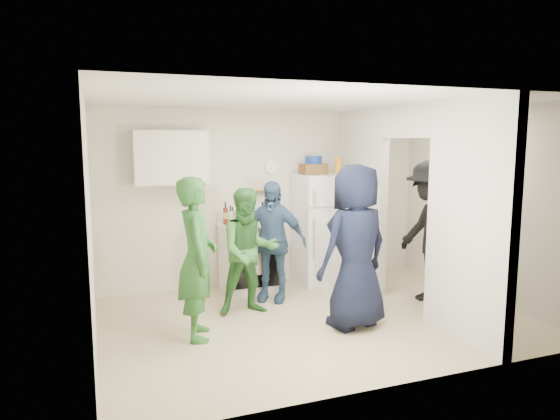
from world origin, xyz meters
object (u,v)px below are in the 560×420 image
object	(u,v)px
fridge	(321,229)
person_nook	(431,232)
person_green_left	(197,258)
stove	(250,257)
yellow_cup_stack_top	(338,166)
blue_bowl	(313,160)
wicker_basket	(313,169)
person_green_center	(249,251)
person_denim	(271,241)
person_navy	(356,247)

from	to	relation	value
fridge	person_nook	world-z (taller)	person_nook
fridge	person_green_left	bearing A→B (deg)	-145.94
stove	yellow_cup_stack_top	xyz separation A→B (m)	(1.28, -0.13, 1.25)
blue_bowl	wicker_basket	bearing A→B (deg)	0.00
person_green_center	fridge	bearing A→B (deg)	35.43
stove	wicker_basket	size ratio (longest dim) A/B	2.65
person_denim	fridge	bearing A→B (deg)	62.82
yellow_cup_stack_top	stove	bearing A→B (deg)	174.22
yellow_cup_stack_top	person_denim	xyz separation A→B (m)	(-1.14, -0.38, -0.94)
person_denim	person_navy	size ratio (longest dim) A/B	0.86
person_denim	person_navy	world-z (taller)	person_navy
person_green_left	person_green_center	distance (m)	0.90
stove	wicker_basket	xyz separation A→B (m)	(0.96, 0.02, 1.20)
blue_bowl	person_green_center	world-z (taller)	blue_bowl
yellow_cup_stack_top	person_denim	distance (m)	1.53
stove	fridge	bearing A→B (deg)	-1.61
blue_bowl	person_green_left	bearing A→B (deg)	-143.65
stove	fridge	xyz separation A→B (m)	(1.06, -0.03, 0.33)
blue_bowl	person_green_left	world-z (taller)	blue_bowl
fridge	person_nook	xyz separation A→B (m)	(0.95, -1.27, 0.12)
wicker_basket	blue_bowl	xyz separation A→B (m)	(0.00, 0.00, 0.13)
person_denim	person_green_center	bearing A→B (deg)	-102.30
stove	yellow_cup_stack_top	world-z (taller)	yellow_cup_stack_top
wicker_basket	person_navy	bearing A→B (deg)	-98.65
blue_bowl	person_green_center	size ratio (longest dim) A/B	0.16
person_green_left	person_navy	bearing A→B (deg)	-91.11
wicker_basket	person_green_center	bearing A→B (deg)	-143.54
blue_bowl	person_green_left	size ratio (longest dim) A/B	0.14
person_navy	wicker_basket	bearing A→B (deg)	-112.45
person_green_left	person_navy	distance (m)	1.73
yellow_cup_stack_top	person_green_left	distance (m)	2.77
wicker_basket	blue_bowl	bearing A→B (deg)	0.00
person_denim	person_nook	xyz separation A→B (m)	(1.87, -0.79, 0.13)
stove	blue_bowl	bearing A→B (deg)	1.19
stove	person_navy	size ratio (longest dim) A/B	0.51
blue_bowl	person_denim	distance (m)	1.41
person_green_center	stove	bearing A→B (deg)	75.40
blue_bowl	yellow_cup_stack_top	xyz separation A→B (m)	(0.32, -0.15, -0.08)
person_navy	person_nook	world-z (taller)	person_nook
fridge	person_green_center	world-z (taller)	fridge
stove	person_nook	distance (m)	2.44
person_denim	person_green_left	bearing A→B (deg)	-106.19
stove	yellow_cup_stack_top	bearing A→B (deg)	-5.78
yellow_cup_stack_top	wicker_basket	bearing A→B (deg)	154.89
yellow_cup_stack_top	person_green_center	distance (m)	1.99
person_green_center	person_nook	world-z (taller)	person_nook
person_green_center	person_nook	distance (m)	2.33
stove	person_nook	bearing A→B (deg)	-32.87
wicker_basket	person_navy	world-z (taller)	person_navy
person_navy	person_nook	size ratio (longest dim) A/B	1.00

